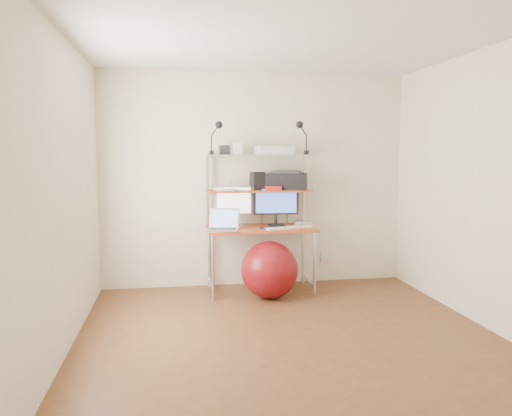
{
  "coord_description": "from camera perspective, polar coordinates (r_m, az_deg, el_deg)",
  "views": [
    {
      "loc": [
        -0.94,
        -4.02,
        1.56
      ],
      "look_at": [
        -0.1,
        1.15,
        0.99
      ],
      "focal_mm": 35.0,
      "sensor_mm": 36.0,
      "label": 1
    }
  ],
  "objects": [
    {
      "name": "clip_lamp_left",
      "position": [
        5.52,
        -4.44,
        8.85
      ],
      "size": [
        0.14,
        0.08,
        0.36
      ],
      "color": "black",
      "rests_on": "top_shelf"
    },
    {
      "name": "computer_desk",
      "position": [
        5.64,
        0.42,
        0.07
      ],
      "size": [
        1.2,
        0.6,
        1.57
      ],
      "color": "#BA4C24",
      "rests_on": "ground"
    },
    {
      "name": "paper_stack",
      "position": [
        5.64,
        -3.66,
        2.14
      ],
      "size": [
        0.39,
        0.41,
        0.02
      ],
      "color": "white",
      "rests_on": "mid_shelf"
    },
    {
      "name": "monitor_black",
      "position": [
        5.69,
        2.3,
        0.57
      ],
      "size": [
        0.52,
        0.16,
        0.52
      ],
      "rotation": [
        0.0,
        0.0,
        -0.06
      ],
      "color": "black",
      "rests_on": "desktop"
    },
    {
      "name": "laptop",
      "position": [
        5.4,
        -3.72,
        -2.0
      ],
      "size": [
        0.39,
        0.34,
        0.29
      ],
      "rotation": [
        0.0,
        0.0,
        -0.26
      ],
      "color": "silver",
      "rests_on": "desktop"
    },
    {
      "name": "wall_outlet",
      "position": [
        6.21,
        7.76,
        -5.54
      ],
      "size": [
        0.08,
        0.01,
        0.12
      ],
      "primitive_type": "cube",
      "color": "silver",
      "rests_on": "room"
    },
    {
      "name": "monitor_silver",
      "position": [
        5.65,
        -2.55,
        0.57
      ],
      "size": [
        0.44,
        0.19,
        0.49
      ],
      "rotation": [
        0.0,
        0.0,
        0.18
      ],
      "color": "#A8A7AC",
      "rests_on": "desktop"
    },
    {
      "name": "scanner",
      "position": [
        5.73,
        2.07,
        6.64
      ],
      "size": [
        0.44,
        0.32,
        0.11
      ],
      "rotation": [
        0.0,
        0.0,
        0.13
      ],
      "color": "silver",
      "rests_on": "top_shelf"
    },
    {
      "name": "exercise_ball",
      "position": [
        5.43,
        1.55,
        -7.08
      ],
      "size": [
        0.62,
        0.62,
        0.62
      ],
      "primitive_type": "sphere",
      "color": "maroon",
      "rests_on": "floor"
    },
    {
      "name": "clip_lamp_right",
      "position": [
        5.71,
        5.18,
        8.86
      ],
      "size": [
        0.15,
        0.08,
        0.38
      ],
      "color": "black",
      "rests_on": "top_shelf"
    },
    {
      "name": "red_box",
      "position": [
        5.63,
        1.98,
        2.29
      ],
      "size": [
        0.18,
        0.12,
        0.05
      ],
      "primitive_type": "cube",
      "rotation": [
        0.0,
        0.0,
        0.08
      ],
      "color": "red",
      "rests_on": "mid_shelf"
    },
    {
      "name": "box_white",
      "position": [
        5.65,
        -2.13,
        6.79
      ],
      "size": [
        0.12,
        0.1,
        0.13
      ],
      "primitive_type": "cube",
      "rotation": [
        0.0,
        0.0,
        -0.08
      ],
      "color": "silver",
      "rests_on": "top_shelf"
    },
    {
      "name": "printer",
      "position": [
        5.77,
        3.53,
        3.15
      ],
      "size": [
        0.53,
        0.44,
        0.22
      ],
      "rotation": [
        0.0,
        0.0,
        -0.33
      ],
      "color": "black",
      "rests_on": "mid_shelf"
    },
    {
      "name": "phone",
      "position": [
        5.47,
        1.01,
        -2.34
      ],
      "size": [
        0.1,
        0.14,
        0.01
      ],
      "primitive_type": "cube",
      "rotation": [
        0.0,
        0.0,
        0.28
      ],
      "color": "black",
      "rests_on": "desktop"
    },
    {
      "name": "nas_cube",
      "position": [
        5.69,
        0.16,
        3.13
      ],
      "size": [
        0.17,
        0.17,
        0.2
      ],
      "primitive_type": "cube",
      "rotation": [
        0.0,
        0.0,
        0.23
      ],
      "color": "black",
      "rests_on": "mid_shelf"
    },
    {
      "name": "mac_mini",
      "position": [
        5.82,
        5.59,
        -1.69
      ],
      "size": [
        0.27,
        0.27,
        0.04
      ],
      "primitive_type": "cube",
      "rotation": [
        0.0,
        0.0,
        -0.28
      ],
      "color": "silver",
      "rests_on": "desktop"
    },
    {
      "name": "box_grey",
      "position": [
        5.68,
        -3.63,
        6.64
      ],
      "size": [
        0.12,
        0.12,
        0.1
      ],
      "primitive_type": "cube",
      "rotation": [
        0.0,
        0.0,
        0.16
      ],
      "color": "#2C2B2E",
      "rests_on": "top_shelf"
    },
    {
      "name": "mouse",
      "position": [
        5.61,
        5.9,
        -2.09
      ],
      "size": [
        0.08,
        0.05,
        0.02
      ],
      "primitive_type": "cube",
      "rotation": [
        0.0,
        0.0,
        0.01
      ],
      "color": "silver",
      "rests_on": "desktop"
    },
    {
      "name": "room",
      "position": [
        4.14,
        3.93,
        1.91
      ],
      "size": [
        3.6,
        3.6,
        3.6
      ],
      "color": "brown",
      "rests_on": "ground"
    },
    {
      "name": "keyboard",
      "position": [
        5.51,
        3.25,
        -2.29
      ],
      "size": [
        0.47,
        0.26,
        0.01
      ],
      "primitive_type": "cube",
      "rotation": [
        0.0,
        0.0,
        0.32
      ],
      "color": "silver",
      "rests_on": "desktop"
    }
  ]
}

